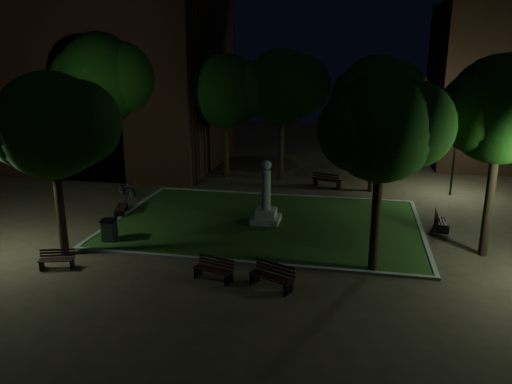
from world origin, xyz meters
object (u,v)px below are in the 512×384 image
bench_west_near (57,260)px  trash_bin (109,231)px  bench_left_side (122,207)px  monument (266,205)px  bench_right_side (441,221)px  bench_near_right (272,277)px  bicycle (127,189)px  bench_near_left (214,270)px  bench_far_side (327,181)px

bench_west_near → trash_bin: trash_bin is taller
bench_left_side → trash_bin: bearing=-0.1°
monument → bench_west_near: monument is taller
bench_left_side → monument: bearing=72.5°
monument → bench_right_side: (8.55, 0.90, -0.55)m
bench_near_right → bench_west_near: bench_near_right is taller
bench_near_right → bicycle: bench_near_right is taller
bench_near_left → bench_right_side: size_ratio=1.04×
bench_west_near → bench_near_left: bearing=-14.6°
bench_near_left → trash_bin: size_ratio=1.51×
monument → bench_west_near: bearing=-136.2°
bicycle → bench_near_right: bearing=-103.2°
bench_far_side → bench_near_left: bearing=94.8°
bench_west_near → trash_bin: 3.14m
bench_far_side → bench_near_right: bearing=103.8°
bench_west_near → bench_far_side: 17.57m
monument → bicycle: 9.67m
bench_left_side → trash_bin: size_ratio=1.50×
bench_near_left → bench_west_near: 6.50m
monument → bench_west_near: 10.11m
bench_left_side → trash_bin: trash_bin is taller
monument → bench_near_left: monument is taller
bench_near_right → bench_far_side: size_ratio=0.94×
bench_west_near → monument: bearing=27.2°
monument → bench_right_side: monument is taller
bench_near_right → trash_bin: (-8.05, 3.10, 0.11)m
bench_left_side → bicycle: 3.58m
trash_bin → bicycle: bearing=109.6°
bench_near_left → bicycle: 13.00m
bench_near_left → bench_near_right: (2.29, -0.28, 0.04)m
monument → trash_bin: 7.64m
bench_west_near → bench_far_side: (9.86, 14.54, 0.11)m
bench_near_left → bench_far_side: bearing=92.9°
bench_left_side → bench_west_near: bearing=-13.9°
bench_near_left → bench_right_side: 12.07m
bench_west_near → bench_right_side: bearing=9.8°
monument → bench_left_side: size_ratio=1.96×
bench_west_near → bicycle: bicycle is taller
bench_near_right → bench_west_near: size_ratio=1.24×
bench_near_right → bench_left_side: bench_near_right is taller
monument → bench_near_right: size_ratio=1.78×
bench_near_right → bicycle: size_ratio=1.06×
bench_far_side → trash_bin: bearing=69.6°
monument → trash_bin: (-6.55, -3.93, -0.40)m
bench_far_side → bench_west_near: bearing=73.9°
bench_left_side → bench_near_left: bearing=28.3°
bench_right_side → bench_far_side: 8.95m
monument → bench_left_side: (-7.80, -0.09, -0.56)m
bench_west_near → bicycle: bearing=83.5°
bench_near_left → bench_left_side: bearing=152.6°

